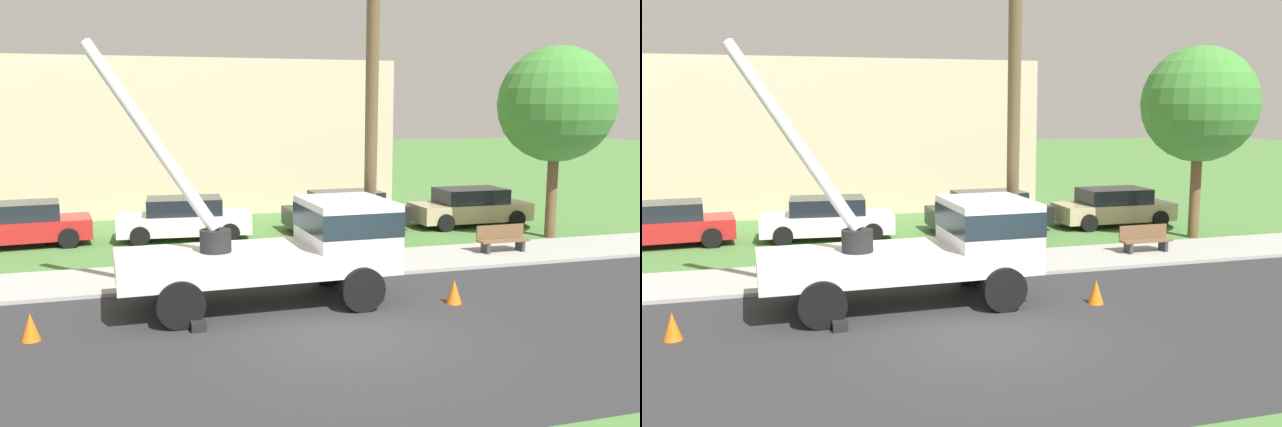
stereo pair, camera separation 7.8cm
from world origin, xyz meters
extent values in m
plane|color=#477538|center=(0.00, 12.00, 0.00)|extent=(120.00, 120.00, 0.00)
cube|color=#2B2B2D|center=(0.00, 0.00, 0.00)|extent=(80.00, 8.77, 0.01)
cube|color=#9E9E99|center=(0.00, 5.81, 0.05)|extent=(80.00, 2.85, 0.10)
cube|color=silver|center=(-2.23, 2.77, 1.02)|extent=(4.34, 2.47, 0.55)
cube|color=silver|center=(0.87, 2.82, 1.55)|extent=(1.94, 2.43, 1.60)
cube|color=#19232D|center=(0.87, 2.82, 1.90)|extent=(1.96, 2.45, 0.56)
cylinder|color=black|center=(-2.21, 2.77, 1.55)|extent=(0.70, 0.70, 0.50)
cylinder|color=silver|center=(-3.49, 3.40, 3.85)|extent=(2.90, 1.61, 4.26)
cube|color=black|center=(-2.80, 1.31, 0.10)|extent=(0.30, 0.30, 0.20)
cube|color=black|center=(-2.85, 4.21, 0.10)|extent=(0.30, 0.30, 0.20)
cylinder|color=black|center=(0.85, 1.62, 0.50)|extent=(1.00, 0.30, 1.00)
cylinder|color=black|center=(0.81, 4.02, 0.50)|extent=(1.00, 0.30, 1.00)
cylinder|color=black|center=(-3.12, 1.56, 0.50)|extent=(1.00, 0.30, 1.00)
cylinder|color=black|center=(-3.15, 3.96, 0.50)|extent=(1.00, 0.30, 1.00)
cylinder|color=brown|center=(1.95, 4.02, 4.35)|extent=(1.20, 2.58, 8.78)
cone|color=orange|center=(3.08, 1.56, 0.28)|extent=(0.36, 0.36, 0.56)
cone|color=orange|center=(-5.99, 1.65, 0.28)|extent=(0.36, 0.36, 0.56)
cone|color=orange|center=(1.56, 3.71, 0.28)|extent=(0.36, 0.36, 0.56)
cube|color=#B21E1E|center=(-7.28, 11.51, 0.55)|extent=(4.54, 2.18, 0.65)
cube|color=black|center=(-7.28, 11.51, 1.15)|extent=(2.60, 1.87, 0.55)
cylinder|color=black|center=(-5.75, 10.74, 0.32)|extent=(0.64, 0.22, 0.64)
cylinder|color=black|center=(-5.91, 12.54, 0.32)|extent=(0.64, 0.22, 0.64)
cube|color=silver|center=(-2.04, 11.18, 0.55)|extent=(4.53, 2.15, 0.65)
cube|color=black|center=(-2.04, 11.18, 1.15)|extent=(2.59, 1.85, 0.55)
cylinder|color=black|center=(-0.67, 10.17, 0.32)|extent=(0.64, 0.22, 0.64)
cylinder|color=black|center=(-0.52, 11.96, 0.32)|extent=(0.64, 0.22, 0.64)
cylinder|color=black|center=(-3.56, 10.40, 0.32)|extent=(0.64, 0.22, 0.64)
cylinder|color=black|center=(-3.42, 12.20, 0.32)|extent=(0.64, 0.22, 0.64)
cube|color=black|center=(3.77, 11.24, 0.55)|extent=(4.42, 1.85, 0.65)
cube|color=black|center=(3.77, 11.24, 1.15)|extent=(2.48, 1.68, 0.55)
cylinder|color=black|center=(5.23, 10.35, 0.32)|extent=(0.64, 0.22, 0.64)
cylinder|color=black|center=(5.21, 12.15, 0.32)|extent=(0.64, 0.22, 0.64)
cylinder|color=black|center=(2.33, 10.32, 0.32)|extent=(0.64, 0.22, 0.64)
cylinder|color=black|center=(2.31, 12.12, 0.32)|extent=(0.64, 0.22, 0.64)
cube|color=tan|center=(8.56, 10.73, 0.55)|extent=(4.41, 1.83, 0.65)
cube|color=black|center=(8.56, 10.73, 1.15)|extent=(2.48, 1.67, 0.55)
cylinder|color=black|center=(10.01, 9.82, 0.32)|extent=(0.64, 0.22, 0.64)
cylinder|color=black|center=(10.02, 11.62, 0.32)|extent=(0.64, 0.22, 0.64)
cylinder|color=black|center=(7.11, 9.84, 0.32)|extent=(0.64, 0.22, 0.64)
cylinder|color=black|center=(7.12, 11.64, 0.32)|extent=(0.64, 0.22, 0.64)
cube|color=brown|center=(6.97, 5.81, 0.45)|extent=(1.60, 0.44, 0.06)
cube|color=brown|center=(6.97, 6.01, 0.70)|extent=(1.60, 0.06, 0.40)
cube|color=#333338|center=(6.37, 5.81, 0.23)|extent=(0.10, 0.40, 0.45)
cube|color=#333338|center=(7.57, 5.81, 0.23)|extent=(0.10, 0.40, 0.45)
cylinder|color=brown|center=(10.07, 7.87, 2.13)|extent=(0.36, 0.36, 4.25)
sphere|color=#3D7F33|center=(10.07, 7.87, 4.55)|extent=(3.89, 3.89, 3.89)
cube|color=#C6B293|center=(-1.45, 18.91, 3.20)|extent=(18.00, 6.00, 6.40)
camera|label=1|loc=(-4.35, -12.28, 4.55)|focal=38.77mm
camera|label=2|loc=(-4.27, -12.30, 4.55)|focal=38.77mm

